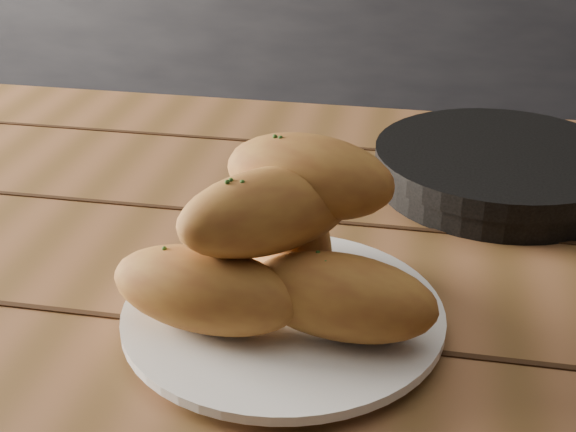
% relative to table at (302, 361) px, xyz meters
% --- Properties ---
extents(counter, '(2.80, 0.60, 0.90)m').
position_rel_table_xyz_m(counter, '(-0.15, 2.05, -0.20)').
color(counter, black).
rests_on(counter, ground).
extents(table, '(1.43, 0.91, 0.75)m').
position_rel_table_xyz_m(table, '(0.00, 0.00, 0.00)').
color(table, brown).
rests_on(table, ground).
extents(plate, '(0.25, 0.25, 0.02)m').
position_rel_table_xyz_m(plate, '(-0.00, -0.09, 0.11)').
color(plate, white).
rests_on(plate, table).
extents(bread_rolls, '(0.26, 0.21, 0.14)m').
position_rel_table_xyz_m(bread_rolls, '(-0.00, -0.09, 0.17)').
color(bread_rolls, '#AA772F').
rests_on(bread_rolls, plate).
extents(skillet, '(0.40, 0.27, 0.05)m').
position_rel_table_xyz_m(skillet, '(0.18, 0.21, 0.12)').
color(skillet, black).
rests_on(skillet, table).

